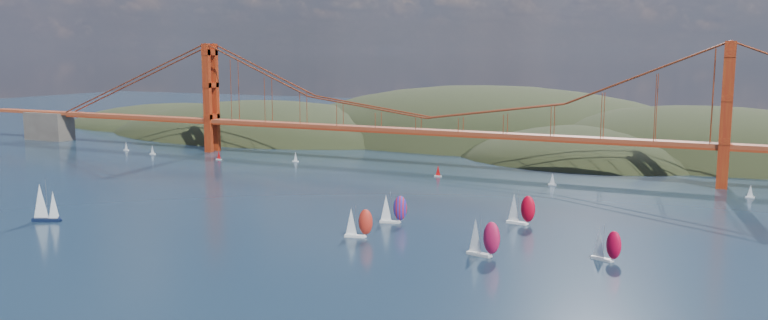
{
  "coord_description": "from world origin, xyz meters",
  "views": [
    {
      "loc": [
        124.18,
        -127.41,
        51.41
      ],
      "look_at": [
        20.74,
        90.0,
        16.19
      ],
      "focal_mm": 35.0,
      "sensor_mm": 36.0,
      "label": 1
    }
  ],
  "objects_px": {
    "sloop_navy": "(44,203)",
    "racer_0": "(358,222)",
    "racer_3": "(520,209)",
    "racer_1": "(483,237)",
    "racer_rwb": "(393,208)",
    "racer_2": "(606,244)"
  },
  "relations": [
    {
      "from": "racer_rwb",
      "to": "racer_2",
      "type": "bearing_deg",
      "value": -27.68
    },
    {
      "from": "racer_0",
      "to": "racer_3",
      "type": "bearing_deg",
      "value": 30.89
    },
    {
      "from": "sloop_navy",
      "to": "racer_rwb",
      "type": "relative_size",
      "value": 1.35
    },
    {
      "from": "racer_1",
      "to": "racer_0",
      "type": "bearing_deg",
      "value": -172.39
    },
    {
      "from": "racer_3",
      "to": "racer_rwb",
      "type": "xyz_separation_m",
      "value": [
        -35.09,
        -14.99,
        -0.28
      ]
    },
    {
      "from": "racer_1",
      "to": "racer_3",
      "type": "distance_m",
      "value": 38.6
    },
    {
      "from": "racer_1",
      "to": "sloop_navy",
      "type": "bearing_deg",
      "value": -158.41
    },
    {
      "from": "racer_0",
      "to": "racer_rwb",
      "type": "height_order",
      "value": "racer_rwb"
    },
    {
      "from": "sloop_navy",
      "to": "racer_0",
      "type": "height_order",
      "value": "sloop_navy"
    },
    {
      "from": "racer_1",
      "to": "racer_3",
      "type": "xyz_separation_m",
      "value": [
        -0.85,
        38.59,
        -0.16
      ]
    },
    {
      "from": "racer_3",
      "to": "racer_1",
      "type": "bearing_deg",
      "value": -79.47
    },
    {
      "from": "racer_2",
      "to": "sloop_navy",
      "type": "bearing_deg",
      "value": -147.34
    },
    {
      "from": "racer_0",
      "to": "racer_1",
      "type": "xyz_separation_m",
      "value": [
        37.33,
        -3.62,
        0.63
      ]
    },
    {
      "from": "racer_0",
      "to": "racer_1",
      "type": "relative_size",
      "value": 0.87
    },
    {
      "from": "sloop_navy",
      "to": "racer_0",
      "type": "bearing_deg",
      "value": -9.41
    },
    {
      "from": "racer_2",
      "to": "racer_3",
      "type": "height_order",
      "value": "racer_3"
    },
    {
      "from": "sloop_navy",
      "to": "racer_0",
      "type": "relative_size",
      "value": 1.4
    },
    {
      "from": "sloop_navy",
      "to": "racer_3",
      "type": "relative_size",
      "value": 1.27
    },
    {
      "from": "racer_2",
      "to": "racer_3",
      "type": "bearing_deg",
      "value": 157.54
    },
    {
      "from": "sloop_navy",
      "to": "racer_3",
      "type": "bearing_deg",
      "value": 0.71
    },
    {
      "from": "racer_0",
      "to": "racer_rwb",
      "type": "relative_size",
      "value": 0.96
    },
    {
      "from": "racer_1",
      "to": "racer_2",
      "type": "relative_size",
      "value": 1.16
    }
  ]
}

